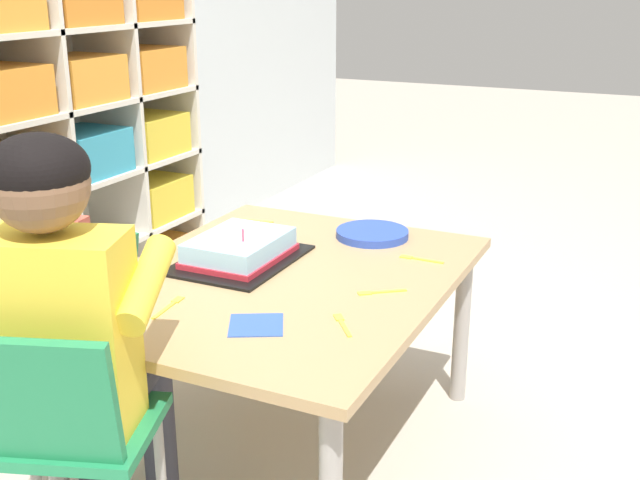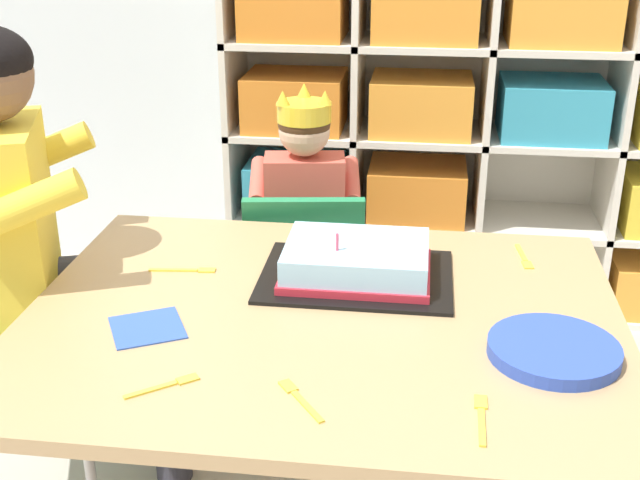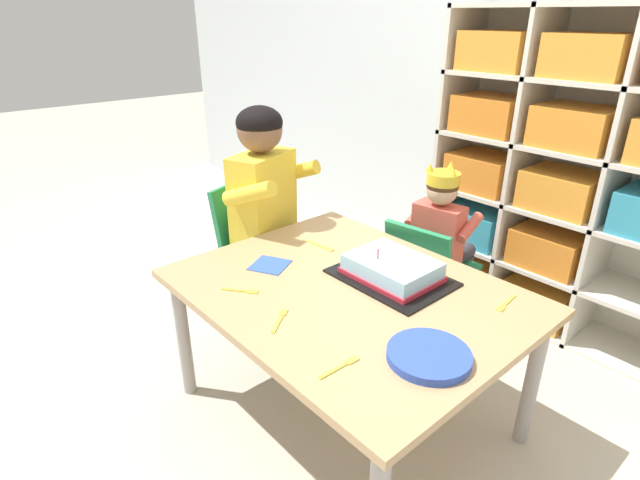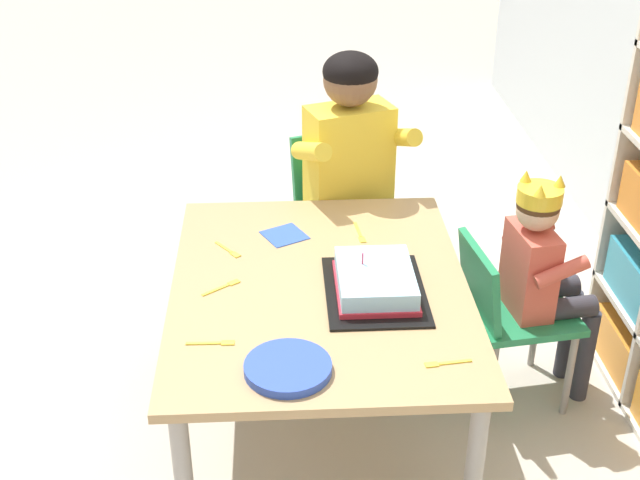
{
  "view_description": "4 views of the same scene",
  "coord_description": "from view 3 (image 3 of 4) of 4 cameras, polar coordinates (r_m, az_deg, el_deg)",
  "views": [
    {
      "loc": [
        -1.75,
        -0.95,
        1.32
      ],
      "look_at": [
        0.05,
        -0.09,
        0.64
      ],
      "focal_mm": 44.06,
      "sensor_mm": 36.0,
      "label": 1
    },
    {
      "loc": [
        0.17,
        -1.36,
        1.28
      ],
      "look_at": [
        0.01,
        -0.09,
        0.73
      ],
      "focal_mm": 46.28,
      "sensor_mm": 36.0,
      "label": 2
    },
    {
      "loc": [
        1.03,
        -1.03,
        1.38
      ],
      "look_at": [
        -0.05,
        -0.08,
        0.73
      ],
      "focal_mm": 28.05,
      "sensor_mm": 36.0,
      "label": 3
    },
    {
      "loc": [
        2.14,
        -0.12,
        1.88
      ],
      "look_at": [
        -0.01,
        0.0,
        0.69
      ],
      "focal_mm": 47.76,
      "sensor_mm": 36.0,
      "label": 4
    }
  ],
  "objects": [
    {
      "name": "paper_plate_stack",
      "position": [
        1.39,
        12.31,
        -12.75
      ],
      "size": [
        0.22,
        0.22,
        0.02
      ],
      "primitive_type": "cylinder",
      "color": "blue",
      "rests_on": "activity_table"
    },
    {
      "name": "fork_scattered_mid_table",
      "position": [
        1.34,
        2.47,
        -14.17
      ],
      "size": [
        0.02,
        0.13,
        0.0
      ],
      "rotation": [
        0.0,
        0.0,
        4.69
      ],
      "color": "yellow",
      "rests_on": "activity_table"
    },
    {
      "name": "paper_napkin_square",
      "position": [
        1.83,
        -5.74,
        -2.86
      ],
      "size": [
        0.17,
        0.17,
        0.0
      ],
      "primitive_type": "cube",
      "rotation": [
        0.0,
        0.0,
        0.48
      ],
      "color": "#3356B7",
      "rests_on": "activity_table"
    },
    {
      "name": "child_with_crown",
      "position": [
        2.27,
        13.77,
        1.07
      ],
      "size": [
        0.32,
        0.32,
        0.82
      ],
      "rotation": [
        0.0,
        0.0,
        3.28
      ],
      "color": "#D15647",
      "rests_on": "ground"
    },
    {
      "name": "classroom_back_wall",
      "position": [
        2.64,
        28.04,
        22.33
      ],
      "size": [
        6.73,
        0.1,
        2.8
      ],
      "primitive_type": "cube",
      "color": "silver",
      "rests_on": "ground"
    },
    {
      "name": "classroom_chair_adult_side",
      "position": [
        2.31,
        -7.3,
        0.08
      ],
      "size": [
        0.41,
        0.44,
        0.7
      ],
      "rotation": [
        0.0,
        0.0,
        1.91
      ],
      "color": "#238451",
      "rests_on": "ground"
    },
    {
      "name": "fork_near_cake_tray",
      "position": [
        1.96,
        0.16,
        -0.72
      ],
      "size": [
        0.14,
        0.03,
        0.0
      ],
      "rotation": [
        0.0,
        0.0,
        3.25
      ],
      "color": "yellow",
      "rests_on": "activity_table"
    },
    {
      "name": "adult_helper_seated",
      "position": [
        2.17,
        -5.19,
        4.49
      ],
      "size": [
        0.48,
        0.46,
        1.04
      ],
      "rotation": [
        0.0,
        0.0,
        1.91
      ],
      "color": "yellow",
      "rests_on": "ground"
    },
    {
      "name": "classroom_chair_blue",
      "position": [
        2.25,
        12.11,
        -3.25
      ],
      "size": [
        0.37,
        0.39,
        0.59
      ],
      "rotation": [
        0.0,
        0.0,
        3.28
      ],
      "color": "#238451",
      "rests_on": "ground"
    },
    {
      "name": "fork_by_napkin",
      "position": [
        1.68,
        -8.82,
        -5.75
      ],
      "size": [
        0.11,
        0.09,
        0.0
      ],
      "rotation": [
        0.0,
        0.0,
        3.8
      ],
      "color": "yellow",
      "rests_on": "activity_table"
    },
    {
      "name": "fork_beside_plate_stack",
      "position": [
        1.69,
        20.39,
        -6.86
      ],
      "size": [
        0.03,
        0.13,
        0.0
      ],
      "rotation": [
        0.0,
        0.0,
        1.69
      ],
      "color": "yellow",
      "rests_on": "activity_table"
    },
    {
      "name": "activity_table",
      "position": [
        1.71,
        3.21,
        -7.15
      ],
      "size": [
        1.12,
        0.88,
        0.54
      ],
      "color": "tan",
      "rests_on": "ground"
    },
    {
      "name": "ground",
      "position": [
        2.01,
        2.87,
        -19.09
      ],
      "size": [
        16.0,
        16.0,
        0.0
      ],
      "primitive_type": "plane",
      "color": "#BCB2A3"
    },
    {
      "name": "birthday_cake_on_tray",
      "position": [
        1.74,
        8.2,
        -3.44
      ],
      "size": [
        0.39,
        0.29,
        0.11
      ],
      "color": "black",
      "rests_on": "activity_table"
    },
    {
      "name": "fork_near_child_seat",
      "position": [
        1.52,
        -4.57,
        -8.96
      ],
      "size": [
        0.09,
        0.11,
        0.0
      ],
      "rotation": [
        0.0,
        0.0,
        5.35
      ],
      "color": "yellow",
      "rests_on": "activity_table"
    },
    {
      "name": "storage_cubby_shelf",
      "position": [
        2.41,
        30.19,
        4.95
      ],
      "size": [
        1.59,
        0.33,
        1.42
      ],
      "color": "silver",
      "rests_on": "ground"
    }
  ]
}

